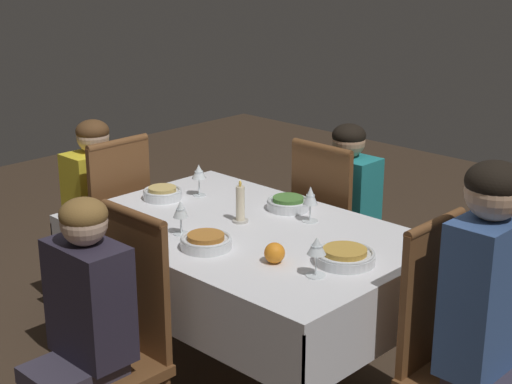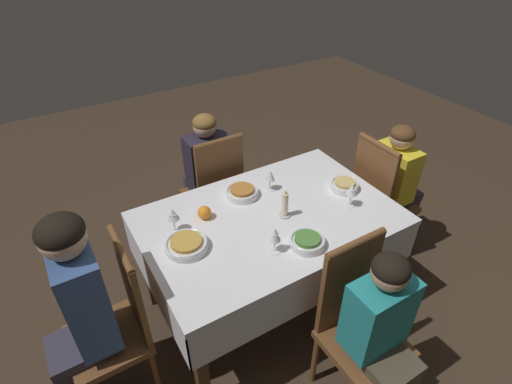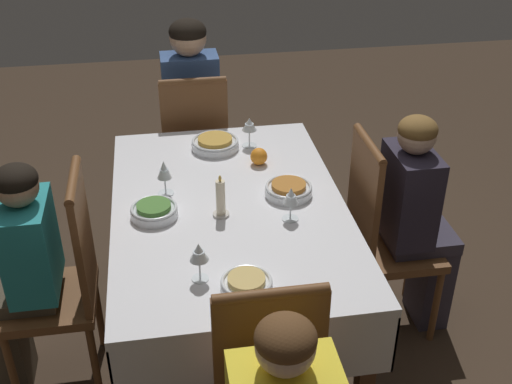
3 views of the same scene
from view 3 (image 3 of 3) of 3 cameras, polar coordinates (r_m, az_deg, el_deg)
name	(u,v)px [view 3 (image 3 of 3)]	position (r m, az deg, el deg)	size (l,w,h in m)	color
ground_plane	(232,340)	(3.09, -2.11, -13.03)	(8.00, 8.00, 0.00)	#3D2D21
dining_table	(229,224)	(2.67, -2.38, -2.83)	(1.45, 0.95, 0.75)	silver
chair_west	(195,152)	(3.54, -5.42, 3.59)	(0.38, 0.38, 0.99)	brown
chair_south	(64,278)	(2.71, -16.68, -7.35)	(0.38, 0.38, 0.99)	brown
chair_north	(381,232)	(2.91, 11.09, -3.51)	(0.38, 0.38, 0.99)	brown
person_adult_denim	(192,112)	(3.60, -5.75, 7.05)	(0.34, 0.30, 1.23)	#383342
person_child_teal	(20,273)	(2.71, -20.23, -6.73)	(0.30, 0.33, 1.05)	#4C4233
person_child_dark	(418,217)	(2.93, 14.16, -2.14)	(0.30, 0.33, 1.08)	#383342
bowl_west	(215,143)	(3.05, -3.63, 4.35)	(0.23, 0.23, 0.06)	silver
wine_glass_west	(249,126)	(3.03, -0.60, 5.92)	(0.07, 0.07, 0.15)	white
bowl_east	(247,284)	(2.16, -0.85, -8.19)	(0.18, 0.18, 0.06)	silver
wine_glass_east	(199,253)	(2.17, -5.10, -5.46)	(0.07, 0.07, 0.15)	white
bowl_south	(154,211)	(2.56, -9.04, -1.64)	(0.19, 0.19, 0.06)	silver
wine_glass_south	(164,171)	(2.67, -8.17, 1.83)	(0.07, 0.07, 0.15)	white
bowl_north	(289,189)	(2.67, 2.91, 0.25)	(0.20, 0.20, 0.06)	silver
wine_glass_north	(291,198)	(2.48, 3.12, -0.49)	(0.07, 0.07, 0.14)	white
candle_centerpiece	(221,200)	(2.52, -3.16, -0.73)	(0.07, 0.07, 0.18)	beige
orange_fruit	(259,156)	(2.90, 0.26, 3.19)	(0.08, 0.08, 0.08)	orange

